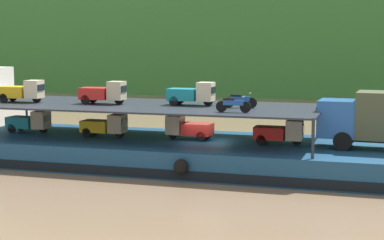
% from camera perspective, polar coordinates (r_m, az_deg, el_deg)
% --- Properties ---
extents(ground_plane, '(400.00, 400.00, 0.00)m').
position_cam_1_polar(ground_plane, '(37.20, 1.22, -4.18)').
color(ground_plane, '#7F664C').
extents(cargo_barge, '(30.14, 9.32, 1.50)m').
position_cam_1_polar(cargo_barge, '(37.04, 1.21, -3.05)').
color(cargo_barge, navy).
rests_on(cargo_barge, ground).
extents(cargo_rack, '(20.94, 7.88, 2.00)m').
position_cam_1_polar(cargo_rack, '(37.91, -4.30, 1.27)').
color(cargo_rack, '#232833').
rests_on(cargo_rack, cargo_barge).
extents(mini_truck_lower_stern, '(2.75, 1.22, 1.38)m').
position_cam_1_polar(mini_truck_lower_stern, '(41.68, -14.35, -0.13)').
color(mini_truck_lower_stern, teal).
rests_on(mini_truck_lower_stern, cargo_barge).
extents(mini_truck_lower_aft, '(2.76, 1.23, 1.38)m').
position_cam_1_polar(mini_truck_lower_aft, '(38.86, -7.81, -0.48)').
color(mini_truck_lower_aft, gold).
rests_on(mini_truck_lower_aft, cargo_barge).
extents(mini_truck_lower_mid, '(2.78, 1.27, 1.38)m').
position_cam_1_polar(mini_truck_lower_mid, '(37.47, -0.32, -0.70)').
color(mini_truck_lower_mid, red).
rests_on(mini_truck_lower_mid, cargo_barge).
extents(mini_truck_lower_fore, '(2.76, 1.24, 1.38)m').
position_cam_1_polar(mini_truck_lower_fore, '(35.99, 7.85, -1.09)').
color(mini_truck_lower_fore, red).
rests_on(mini_truck_lower_fore, cargo_barge).
extents(mini_truck_upper_stern, '(2.78, 1.28, 1.38)m').
position_cam_1_polar(mini_truck_upper_stern, '(40.72, -14.99, 2.51)').
color(mini_truck_upper_stern, gold).
rests_on(mini_truck_upper_stern, cargo_rack).
extents(mini_truck_upper_mid, '(2.76, 1.24, 1.38)m').
position_cam_1_polar(mini_truck_upper_mid, '(38.60, -7.92, 2.45)').
color(mini_truck_upper_mid, red).
rests_on(mini_truck_upper_mid, cargo_rack).
extents(mini_truck_upper_fore, '(2.75, 1.21, 1.38)m').
position_cam_1_polar(mini_truck_upper_fore, '(37.43, 0.01, 2.37)').
color(mini_truck_upper_fore, teal).
rests_on(mini_truck_upper_fore, cargo_rack).
extents(motorcycle_upper_port, '(1.90, 0.55, 0.87)m').
position_cam_1_polar(motorcycle_upper_port, '(33.81, 3.70, 1.42)').
color(motorcycle_upper_port, black).
rests_on(motorcycle_upper_port, cargo_rack).
extents(motorcycle_upper_centre, '(1.90, 0.55, 0.87)m').
position_cam_1_polar(motorcycle_upper_centre, '(36.14, 4.32, 1.78)').
color(motorcycle_upper_centre, black).
rests_on(motorcycle_upper_centre, cargo_rack).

